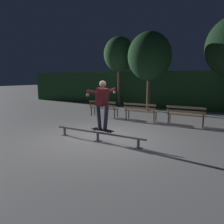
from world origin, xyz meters
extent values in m
plane|color=#ADAAA8|center=(0.00, 0.00, 0.00)|extent=(90.00, 90.00, 0.00)
cube|color=#234C28|center=(0.00, 8.50, 1.24)|extent=(24.00, 1.20, 2.48)
cylinder|color=slate|center=(0.00, -0.27, 0.28)|extent=(3.31, 0.06, 0.06)
cube|color=slate|center=(-1.41, -0.27, 0.13)|extent=(0.06, 0.06, 0.25)
cube|color=slate|center=(-1.41, -0.27, 0.01)|extent=(0.18, 0.18, 0.01)
cube|color=slate|center=(0.00, -0.27, 0.13)|extent=(0.06, 0.06, 0.25)
cube|color=slate|center=(0.00, -0.27, 0.01)|extent=(0.18, 0.18, 0.01)
cube|color=slate|center=(1.41, -0.27, 0.13)|extent=(0.06, 0.06, 0.25)
cube|color=slate|center=(1.41, -0.27, 0.01)|extent=(0.18, 0.18, 0.01)
cube|color=black|center=(0.18, -0.27, 0.39)|extent=(0.80, 0.29, 0.02)
cube|color=black|center=(0.18, -0.27, 0.40)|extent=(0.78, 0.28, 0.00)
cube|color=#9E9EA3|center=(0.44, -0.30, 0.37)|extent=(0.07, 0.17, 0.02)
cube|color=#9E9EA3|center=(-0.09, -0.24, 0.37)|extent=(0.07, 0.17, 0.02)
cylinder|color=beige|center=(0.43, -0.38, 0.34)|extent=(0.06, 0.04, 0.05)
cylinder|color=beige|center=(0.45, -0.22, 0.34)|extent=(0.06, 0.04, 0.05)
cylinder|color=beige|center=(-0.10, -0.32, 0.34)|extent=(0.06, 0.04, 0.05)
cylinder|color=beige|center=(-0.08, -0.16, 0.34)|extent=(0.06, 0.04, 0.05)
cube|color=black|center=(0.36, -0.29, 0.42)|extent=(0.27, 0.13, 0.03)
cube|color=black|center=(0.00, -0.25, 0.42)|extent=(0.27, 0.13, 0.03)
cylinder|color=#282D42|center=(0.32, -0.29, 0.79)|extent=(0.22, 0.15, 0.79)
cylinder|color=#282D42|center=(0.04, -0.25, 0.79)|extent=(0.22, 0.15, 0.79)
cube|color=maroon|center=(0.18, -0.27, 1.45)|extent=(0.37, 0.40, 0.57)
cylinder|color=maroon|center=(0.13, -0.65, 1.61)|extent=(0.16, 0.61, 0.21)
cylinder|color=maroon|center=(0.22, 0.11, 1.61)|extent=(0.16, 0.61, 0.21)
sphere|color=tan|center=(0.10, -0.92, 1.56)|extent=(0.09, 0.09, 0.09)
sphere|color=tan|center=(0.26, 0.39, 1.56)|extent=(0.09, 0.09, 0.09)
sphere|color=tan|center=(0.21, -0.27, 1.85)|extent=(0.21, 0.21, 0.21)
cube|color=#282623|center=(-1.30, 3.64, 0.22)|extent=(0.04, 0.04, 0.44)
cube|color=#282623|center=(-1.30, 3.32, 0.22)|extent=(0.04, 0.04, 0.44)
cube|color=#282623|center=(-1.29, 3.28, 0.66)|extent=(0.04, 0.04, 0.44)
cube|color=#282623|center=(-2.70, 3.63, 0.22)|extent=(0.04, 0.04, 0.44)
cube|color=#282623|center=(-2.70, 3.31, 0.22)|extent=(0.04, 0.04, 0.44)
cube|color=#282623|center=(-2.70, 3.27, 0.66)|extent=(0.04, 0.04, 0.44)
cube|color=#A38460|center=(-2.00, 3.62, 0.46)|extent=(1.60, 0.10, 0.04)
cube|color=#A38460|center=(-2.00, 3.48, 0.46)|extent=(1.60, 0.10, 0.04)
cube|color=#A38460|center=(-2.00, 3.34, 0.46)|extent=(1.60, 0.10, 0.04)
cube|color=#A38460|center=(-2.00, 3.27, 0.62)|extent=(1.60, 0.04, 0.09)
cube|color=#A38460|center=(-2.00, 3.27, 0.80)|extent=(1.60, 0.04, 0.09)
cube|color=#282623|center=(0.77, 3.64, 0.22)|extent=(0.04, 0.04, 0.44)
cube|color=#282623|center=(0.77, 3.32, 0.22)|extent=(0.04, 0.04, 0.44)
cube|color=#282623|center=(0.77, 3.28, 0.66)|extent=(0.04, 0.04, 0.44)
cube|color=#282623|center=(-0.64, 3.63, 0.22)|extent=(0.04, 0.04, 0.44)
cube|color=#282623|center=(-0.64, 3.31, 0.22)|extent=(0.04, 0.04, 0.44)
cube|color=#282623|center=(-0.64, 3.27, 0.66)|extent=(0.04, 0.04, 0.44)
cube|color=#A38460|center=(0.06, 3.62, 0.46)|extent=(1.60, 0.10, 0.04)
cube|color=#A38460|center=(0.06, 3.48, 0.46)|extent=(1.60, 0.10, 0.04)
cube|color=#A38460|center=(0.06, 3.34, 0.46)|extent=(1.60, 0.10, 0.04)
cube|color=#A38460|center=(0.06, 3.27, 0.62)|extent=(1.60, 0.04, 0.09)
cube|color=#A38460|center=(0.06, 3.27, 0.80)|extent=(1.60, 0.04, 0.09)
cube|color=#282623|center=(2.83, 3.64, 0.22)|extent=(0.04, 0.04, 0.44)
cube|color=#282623|center=(2.83, 3.32, 0.22)|extent=(0.04, 0.04, 0.44)
cube|color=#282623|center=(2.83, 3.28, 0.66)|extent=(0.04, 0.04, 0.44)
cube|color=#282623|center=(1.42, 3.63, 0.22)|extent=(0.04, 0.04, 0.44)
cube|color=#282623|center=(1.42, 3.31, 0.22)|extent=(0.04, 0.04, 0.44)
cube|color=#282623|center=(1.42, 3.27, 0.66)|extent=(0.04, 0.04, 0.44)
cube|color=#A38460|center=(2.13, 3.62, 0.46)|extent=(1.60, 0.10, 0.04)
cube|color=#A38460|center=(2.13, 3.48, 0.46)|extent=(1.60, 0.10, 0.04)
cube|color=#A38460|center=(2.13, 3.34, 0.46)|extent=(1.60, 0.10, 0.04)
cube|color=#A38460|center=(2.13, 3.27, 0.62)|extent=(1.60, 0.04, 0.09)
cube|color=#A38460|center=(2.13, 3.27, 0.80)|extent=(1.60, 0.04, 0.09)
cylinder|color=brown|center=(-3.10, 7.42, 1.37)|extent=(0.22, 0.22, 2.73)
ellipsoid|color=#234C28|center=(-3.10, 7.42, 3.66)|extent=(2.18, 2.18, 2.40)
cylinder|color=brown|center=(-0.59, 6.47, 1.10)|extent=(0.22, 0.22, 2.20)
ellipsoid|color=#193D1E|center=(-0.59, 6.47, 3.31)|extent=(2.62, 2.62, 2.88)
camera|label=1|loc=(3.45, -5.61, 2.04)|focal=32.42mm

